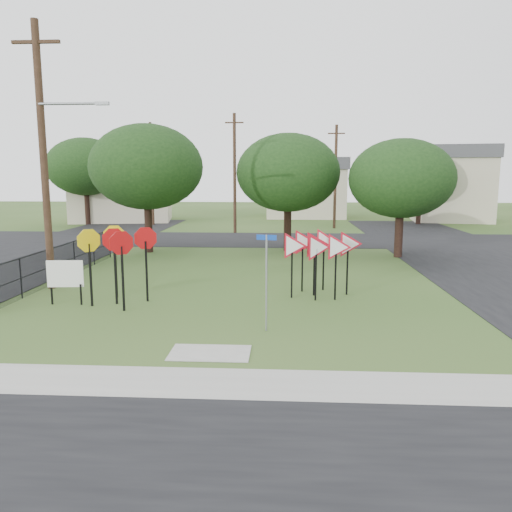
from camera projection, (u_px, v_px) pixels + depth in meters
The scene contains 24 objects.
ground at pixel (222, 325), 14.78m from camera, with size 140.00×140.00×0.00m, color #33531F.
sidewalk at pixel (197, 383), 10.64m from camera, with size 30.00×1.60×0.02m, color #9F9D96.
planting_strip at pixel (186, 409), 9.46m from camera, with size 30.00×0.80×0.02m, color #33531F.
street_left at pixel (12, 263), 25.32m from camera, with size 8.00×50.00×0.02m, color black.
street_right at pixel (496, 268), 23.96m from camera, with size 8.00×50.00×0.02m, color black.
street_far at pixel (258, 240), 34.49m from camera, with size 60.00×8.00×0.02m, color black.
curb_pad at pixel (210, 353), 12.42m from camera, with size 2.00×1.20×0.02m, color #9F9D96.
street_name_sign at pixel (266, 276), 13.99m from camera, with size 0.56×0.14×2.76m.
stop_sign_cluster at pixel (117, 248), 16.95m from camera, with size 2.42×2.14×2.65m.
yield_sign_cluster at pixel (319, 248), 18.15m from camera, with size 3.12×2.06×2.44m.
info_board at pixel (65, 275), 16.97m from camera, with size 1.23×0.15×1.54m.
utility_pole_main at pixel (45, 153), 18.80m from camera, with size 3.55×0.33×10.00m.
far_pole_a at pixel (235, 173), 37.82m from camera, with size 1.40×0.24×9.00m.
far_pole_b at pixel (335, 176), 41.35m from camera, with size 1.40×0.24×8.50m.
far_pole_c at pixel (152, 173), 44.19m from camera, with size 1.40×0.24×9.00m.
fence_run at pixel (63, 261), 21.25m from camera, with size 0.05×11.55×1.50m.
house_left at pixel (122, 183), 48.51m from camera, with size 10.58×8.88×7.20m.
house_mid at pixel (305, 187), 53.48m from camera, with size 8.40×8.40×6.20m.
house_right at pixel (451, 183), 48.66m from camera, with size 8.30×8.30×7.20m.
tree_near_left at pixel (146, 167), 28.15m from camera, with size 6.40×6.40×7.27m.
tree_near_mid at pixel (288, 173), 28.73m from camera, with size 6.00×6.00×6.80m.
tree_near_right at pixel (401, 179), 26.47m from camera, with size 5.60×5.60×6.33m.
tree_far_left at pixel (85, 167), 44.44m from camera, with size 6.80×6.80×7.73m.
tree_far_right at pixel (421, 174), 44.80m from camera, with size 6.00×6.00×6.80m.
Camera 1 is at (1.83, -14.19, 4.38)m, focal length 35.00 mm.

